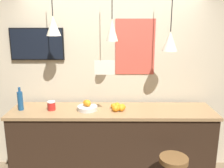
{
  "coord_description": "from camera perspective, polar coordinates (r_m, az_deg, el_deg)",
  "views": [
    {
      "loc": [
        0.02,
        -2.57,
        2.16
      ],
      "look_at": [
        0.0,
        0.55,
        1.37
      ],
      "focal_mm": 40.0,
      "sensor_mm": 36.0,
      "label": 1
    }
  ],
  "objects": [
    {
      "name": "spread_jar",
      "position": [
        3.39,
        -13.68,
        -4.83
      ],
      "size": [
        0.11,
        0.11,
        0.12
      ],
      "color": "red",
      "rests_on": "service_counter"
    },
    {
      "name": "back_wall",
      "position": [
        3.61,
        0.04,
        2.83
      ],
      "size": [
        8.0,
        0.06,
        2.9
      ],
      "color": "beige",
      "rests_on": "ground_plane"
    },
    {
      "name": "pendant_lamp_right",
      "position": [
        3.26,
        13.14,
        9.52
      ],
      "size": [
        0.2,
        0.2,
        1.01
      ],
      "color": "black"
    },
    {
      "name": "orange_pile",
      "position": [
        3.29,
        1.49,
        -5.36
      ],
      "size": [
        0.2,
        0.21,
        0.09
      ],
      "color": "orange",
      "rests_on": "service_counter"
    },
    {
      "name": "mounted_tv",
      "position": [
        3.66,
        -16.77,
        8.73
      ],
      "size": [
        0.75,
        0.04,
        0.44
      ],
      "color": "black"
    },
    {
      "name": "pendant_lamp_left",
      "position": [
        3.26,
        -13.28,
        12.84
      ],
      "size": [
        0.18,
        0.18,
        0.82
      ],
      "color": "black"
    },
    {
      "name": "fruit_bowl",
      "position": [
        3.31,
        -5.66,
        -5.04
      ],
      "size": [
        0.26,
        0.26,
        0.14
      ],
      "color": "beige",
      "rests_on": "service_counter"
    },
    {
      "name": "service_counter",
      "position": [
        3.53,
        -0.0,
        -13.64
      ],
      "size": [
        2.7,
        0.62,
        1.02
      ],
      "color": "black",
      "rests_on": "ground_plane"
    },
    {
      "name": "wall_poster",
      "position": [
        3.54,
        5.3,
        8.4
      ],
      "size": [
        0.55,
        0.01,
        0.77
      ],
      "color": "#C64C3D"
    },
    {
      "name": "hanging_menu_board",
      "position": [
        2.95,
        -1.71,
        3.79
      ],
      "size": [
        0.24,
        0.01,
        0.17
      ],
      "color": "white"
    },
    {
      "name": "juice_bottle",
      "position": [
        3.49,
        -20.23,
        -3.53
      ],
      "size": [
        0.07,
        0.07,
        0.31
      ],
      "color": "navy",
      "rests_on": "service_counter"
    },
    {
      "name": "pendant_lamp_middle",
      "position": [
        3.17,
        0.01,
        12.27
      ],
      "size": [
        0.15,
        0.15,
        0.89
      ],
      "color": "black"
    }
  ]
}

